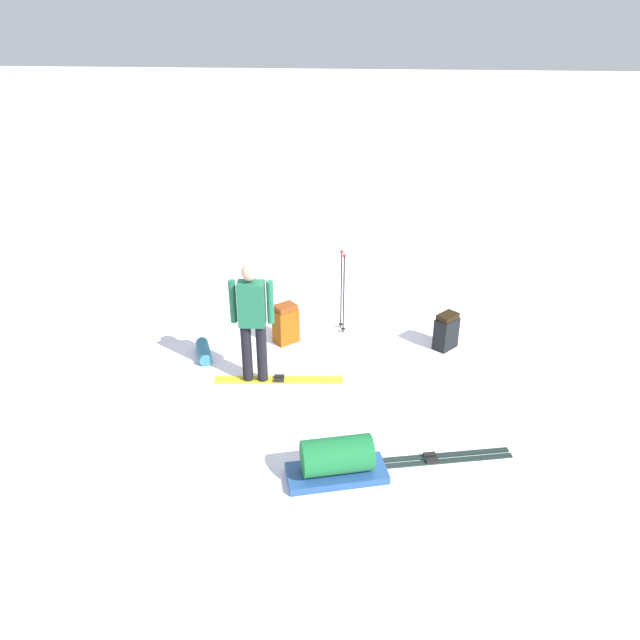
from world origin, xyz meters
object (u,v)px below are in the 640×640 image
object	(u,v)px
ski_pair_near	(279,380)
backpack_bright	(446,331)
backpack_large_dark	(286,324)
sleeping_mat_rolled	(204,351)
ski_pair_far	(431,459)
ski_poles_planted_near	(343,288)
gear_sled	(337,460)
skier_standing	(252,318)

from	to	relation	value
ski_pair_near	backpack_bright	bearing A→B (deg)	115.13
backpack_large_dark	sleeping_mat_rolled	xyz separation A→B (m)	(0.54, -1.12, -0.21)
ski_pair_far	backpack_bright	distance (m)	2.62
ski_pair_far	backpack_large_dark	distance (m)	3.25
ski_pair_far	ski_pair_near	bearing A→B (deg)	-127.73
ski_pair_near	backpack_bright	size ratio (longest dim) A/B	3.14
ski_poles_planted_near	gear_sled	world-z (taller)	ski_poles_planted_near
ski_pair_near	backpack_large_dark	size ratio (longest dim) A/B	2.84
ski_pair_near	ski_pair_far	distance (m)	2.43
backpack_large_dark	backpack_bright	bearing A→B (deg)	90.26
backpack_bright	gear_sled	world-z (taller)	backpack_bright
ski_pair_far	sleeping_mat_rolled	xyz separation A→B (m)	(-2.03, -3.09, 0.08)
ski_pair_near	backpack_large_dark	world-z (taller)	backpack_large_dark
backpack_large_dark	backpack_bright	size ratio (longest dim) A/B	1.11
sleeping_mat_rolled	backpack_large_dark	bearing A→B (deg)	115.83
skier_standing	ski_poles_planted_near	distance (m)	1.89
skier_standing	sleeping_mat_rolled	size ratio (longest dim) A/B	3.09
skier_standing	ski_pair_far	bearing A→B (deg)	56.67
skier_standing	backpack_bright	size ratio (longest dim) A/B	3.07
backpack_bright	ski_poles_planted_near	size ratio (longest dim) A/B	0.43
backpack_large_dark	ski_pair_far	bearing A→B (deg)	37.43
ski_pair_near	gear_sled	distance (m)	2.06
backpack_large_dark	backpack_bright	world-z (taller)	backpack_large_dark
ski_poles_planted_near	backpack_bright	bearing A→B (deg)	74.73
ski_pair_near	ski_poles_planted_near	xyz separation A→B (m)	(-1.51, 0.78, 0.71)
skier_standing	gear_sled	distance (m)	2.31
ski_pair_near	gear_sled	bearing A→B (deg)	25.69
sleeping_mat_rolled	ski_pair_near	bearing A→B (deg)	65.23
ski_pair_near	ski_poles_planted_near	world-z (taller)	ski_poles_planted_near
sleeping_mat_rolled	ski_pair_far	bearing A→B (deg)	56.73
ski_pair_far	gear_sled	world-z (taller)	gear_sled
ski_pair_far	ski_poles_planted_near	world-z (taller)	ski_poles_planted_near
ski_pair_far	sleeping_mat_rolled	bearing A→B (deg)	-123.27
backpack_large_dark	sleeping_mat_rolled	world-z (taller)	backpack_large_dark
gear_sled	backpack_bright	bearing A→B (deg)	153.92
ski_pair_near	ski_pair_far	xyz separation A→B (m)	(1.49, 1.92, -0.00)
ski_pair_far	skier_standing	bearing A→B (deg)	-123.33
ski_poles_planted_near	sleeping_mat_rolled	bearing A→B (deg)	-63.28
backpack_large_dark	backpack_bright	distance (m)	2.37
backpack_large_dark	sleeping_mat_rolled	bearing A→B (deg)	-64.17
backpack_large_dark	ski_poles_planted_near	xyz separation A→B (m)	(-0.43, 0.82, 0.42)
skier_standing	ski_poles_planted_near	bearing A→B (deg)	144.41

